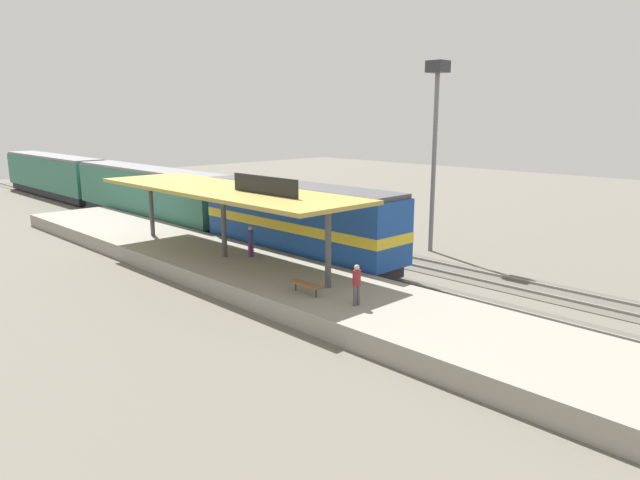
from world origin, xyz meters
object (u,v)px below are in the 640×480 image
(person_waiting, at_px, (357,283))
(person_walking, at_px, (251,240))
(passenger_carriage_front, at_px, (149,194))
(locomotive, at_px, (299,221))
(passenger_carriage_rear, at_px, (53,175))
(freight_car, at_px, (268,205))
(light_mast, at_px, (436,117))
(platform_bench, at_px, (306,284))

(person_waiting, bearing_deg, person_walking, 78.59)
(passenger_carriage_front, distance_m, person_waiting, 28.13)
(locomotive, relative_size, person_waiting, 8.44)
(passenger_carriage_rear, relative_size, person_waiting, 11.70)
(person_waiting, bearing_deg, freight_car, 60.74)
(passenger_carriage_front, relative_size, light_mast, 1.71)
(platform_bench, relative_size, passenger_carriage_rear, 0.08)
(passenger_carriage_front, xyz_separation_m, freight_car, (4.60, -9.50, -0.34))
(person_waiting, bearing_deg, passenger_carriage_front, 78.66)
(passenger_carriage_rear, distance_m, freight_car, 30.65)
(passenger_carriage_rear, bearing_deg, freight_car, -81.37)
(person_waiting, relative_size, person_walking, 1.00)
(platform_bench, height_order, light_mast, light_mast)
(passenger_carriage_front, bearing_deg, locomotive, -90.00)
(light_mast, bearing_deg, platform_bench, -167.27)
(person_waiting, bearing_deg, locomotive, 60.00)
(passenger_carriage_rear, bearing_deg, light_mast, -79.65)
(passenger_carriage_front, xyz_separation_m, person_walking, (-3.61, -18.07, -0.46))
(locomotive, xyz_separation_m, person_waiting, (-5.53, -9.58, -0.56))
(locomotive, xyz_separation_m, freight_car, (4.60, 8.50, -0.44))
(locomotive, relative_size, passenger_carriage_front, 0.72)
(passenger_carriage_rear, height_order, person_waiting, passenger_carriage_rear)
(passenger_carriage_front, height_order, light_mast, light_mast)
(freight_car, distance_m, person_waiting, 20.73)
(platform_bench, height_order, passenger_carriage_rear, passenger_carriage_rear)
(passenger_carriage_front, relative_size, person_walking, 11.70)
(light_mast, distance_m, person_waiting, 15.90)
(locomotive, distance_m, person_walking, 3.66)
(locomotive, height_order, light_mast, light_mast)
(passenger_carriage_front, distance_m, person_walking, 18.44)
(freight_car, relative_size, light_mast, 1.03)
(locomotive, bearing_deg, light_mast, -26.65)
(passenger_carriage_front, bearing_deg, platform_bench, -103.48)
(locomotive, xyz_separation_m, person_walking, (-3.61, -0.07, -0.56))
(freight_car, bearing_deg, platform_bench, -124.31)
(locomotive, xyz_separation_m, light_mast, (7.80, -3.91, 5.99))
(locomotive, xyz_separation_m, passenger_carriage_front, (0.00, 18.00, -0.10))
(locomotive, bearing_deg, freight_car, 61.59)
(locomotive, height_order, passenger_carriage_rear, locomotive)
(light_mast, bearing_deg, locomotive, 153.35)
(person_walking, bearing_deg, passenger_carriage_front, 78.69)
(platform_bench, height_order, freight_car, freight_car)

